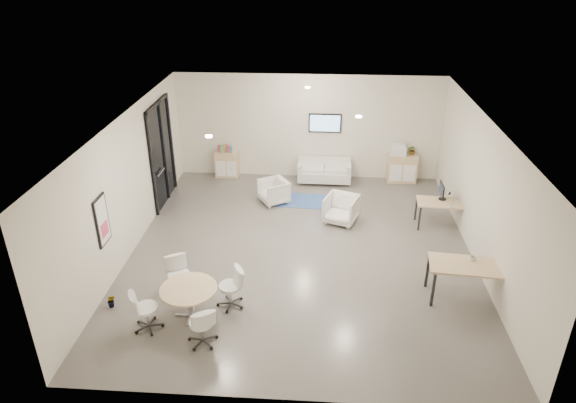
# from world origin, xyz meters

# --- Properties ---
(room_shell) EXTENTS (9.60, 10.60, 4.80)m
(room_shell) POSITION_xyz_m (0.00, 0.00, 1.60)
(room_shell) COLOR #575450
(room_shell) RESTS_ON ground
(glass_door) EXTENTS (0.09, 1.90, 2.85)m
(glass_door) POSITION_xyz_m (-3.95, 2.51, 1.50)
(glass_door) COLOR black
(glass_door) RESTS_ON room_shell
(artwork) EXTENTS (0.05, 0.54, 1.04)m
(artwork) POSITION_xyz_m (-3.97, -1.60, 1.55)
(artwork) COLOR black
(artwork) RESTS_ON room_shell
(wall_tv) EXTENTS (0.98, 0.06, 0.58)m
(wall_tv) POSITION_xyz_m (0.50, 4.46, 1.75)
(wall_tv) COLOR black
(wall_tv) RESTS_ON room_shell
(ceiling_spots) EXTENTS (3.14, 4.14, 0.03)m
(ceiling_spots) POSITION_xyz_m (-0.20, 0.83, 3.18)
(ceiling_spots) COLOR #FFEAC6
(ceiling_spots) RESTS_ON room_shell
(sideboard_left) EXTENTS (0.72, 0.38, 0.81)m
(sideboard_left) POSITION_xyz_m (-2.51, 4.29, 0.40)
(sideboard_left) COLOR tan
(sideboard_left) RESTS_ON room_shell
(sideboard_right) EXTENTS (0.88, 0.42, 0.88)m
(sideboard_right) POSITION_xyz_m (2.89, 4.26, 0.44)
(sideboard_right) COLOR tan
(sideboard_right) RESTS_ON room_shell
(books) EXTENTS (0.42, 0.14, 0.22)m
(books) POSITION_xyz_m (-2.55, 4.29, 0.92)
(books) COLOR red
(books) RESTS_ON sideboard_left
(printer) EXTENTS (0.51, 0.45, 0.33)m
(printer) POSITION_xyz_m (2.74, 4.27, 1.03)
(printer) COLOR white
(printer) RESTS_ON sideboard_right
(loveseat) EXTENTS (1.61, 0.82, 0.60)m
(loveseat) POSITION_xyz_m (0.52, 4.10, 0.33)
(loveseat) COLOR silver
(loveseat) RESTS_ON room_shell
(blue_rug) EXTENTS (1.49, 1.05, 0.01)m
(blue_rug) POSITION_xyz_m (-0.08, 2.69, 0.01)
(blue_rug) COLOR #325F9A
(blue_rug) RESTS_ON room_shell
(armchair_left) EXTENTS (0.95, 0.96, 0.74)m
(armchair_left) POSITION_xyz_m (-0.89, 2.56, 0.37)
(armchair_left) COLOR silver
(armchair_left) RESTS_ON room_shell
(armchair_right) EXTENTS (0.99, 0.96, 0.81)m
(armchair_right) POSITION_xyz_m (0.97, 1.52, 0.41)
(armchair_right) COLOR silver
(armchair_right) RESTS_ON room_shell
(desk_rear) EXTENTS (1.35, 0.74, 0.68)m
(desk_rear) POSITION_xyz_m (3.55, 1.49, 0.61)
(desk_rear) COLOR tan
(desk_rear) RESTS_ON room_shell
(desk_front) EXTENTS (1.59, 0.91, 0.80)m
(desk_front) POSITION_xyz_m (3.42, -1.57, 0.72)
(desk_front) COLOR tan
(desk_front) RESTS_ON room_shell
(monitor) EXTENTS (0.20, 0.50, 0.44)m
(monitor) POSITION_xyz_m (3.51, 1.64, 0.92)
(monitor) COLOR black
(monitor) RESTS_ON desk_rear
(round_table) EXTENTS (1.10, 1.10, 0.67)m
(round_table) POSITION_xyz_m (-2.05, -2.55, 0.58)
(round_table) COLOR tan
(round_table) RESTS_ON room_shell
(meeting_chairs) EXTENTS (2.23, 2.23, 0.82)m
(meeting_chairs) POSITION_xyz_m (-2.05, -2.55, 0.41)
(meeting_chairs) COLOR white
(meeting_chairs) RESTS_ON room_shell
(plant_cabinet) EXTENTS (0.34, 0.36, 0.23)m
(plant_cabinet) POSITION_xyz_m (3.16, 4.28, 0.99)
(plant_cabinet) COLOR #3F7F3F
(plant_cabinet) RESTS_ON sideboard_right
(plant_floor) EXTENTS (0.20, 0.32, 0.14)m
(plant_floor) POSITION_xyz_m (-3.70, -2.38, 0.07)
(plant_floor) COLOR #3F7F3F
(plant_floor) RESTS_ON room_shell
(cup) EXTENTS (0.14, 0.13, 0.12)m
(cup) POSITION_xyz_m (3.53, -1.40, 0.85)
(cup) COLOR white
(cup) RESTS_ON desk_front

